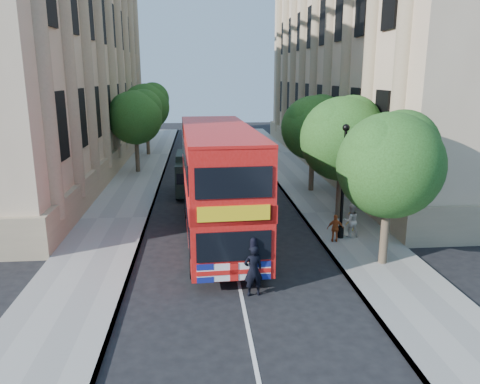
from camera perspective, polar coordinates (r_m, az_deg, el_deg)
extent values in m
plane|color=black|center=(15.58, 0.48, -13.98)|extent=(120.00, 120.00, 0.00)
cube|color=gray|center=(25.77, 11.11, -2.54)|extent=(3.50, 80.00, 0.12)
cube|color=gray|center=(25.15, -14.99, -3.18)|extent=(3.50, 80.00, 0.12)
cube|color=tan|center=(40.64, 17.45, 15.87)|extent=(12.00, 38.00, 18.00)
cube|color=tan|center=(39.71, -24.31, 15.34)|extent=(12.00, 38.00, 18.00)
cylinder|color=#473828|center=(19.08, 17.23, -4.57)|extent=(0.32, 0.32, 2.86)
sphere|color=#234517|center=(18.44, 17.82, 3.11)|extent=(4.00, 4.00, 4.00)
sphere|color=#234517|center=(18.94, 19.18, 5.28)|extent=(2.80, 2.80, 2.80)
sphere|color=#234517|center=(17.89, 16.83, 4.56)|extent=(2.60, 2.60, 2.60)
cylinder|color=#473828|center=(24.48, 12.02, 0.01)|extent=(0.32, 0.32, 2.99)
sphere|color=#234517|center=(23.98, 12.35, 6.33)|extent=(4.20, 4.20, 4.20)
sphere|color=#234517|center=(24.46, 13.51, 8.02)|extent=(2.94, 2.94, 2.94)
sphere|color=#234517|center=(23.48, 11.47, 7.55)|extent=(2.73, 2.73, 2.73)
cylinder|color=#473828|center=(30.13, 8.72, 2.71)|extent=(0.32, 0.32, 2.90)
sphere|color=#234517|center=(29.73, 8.91, 7.70)|extent=(4.00, 4.00, 4.00)
sphere|color=#234517|center=(30.20, 9.89, 9.02)|extent=(2.80, 2.80, 2.80)
sphere|color=#234517|center=(29.27, 8.13, 8.67)|extent=(2.60, 2.60, 2.60)
cylinder|color=#473828|center=(36.45, -12.43, 4.59)|extent=(0.32, 0.32, 2.99)
sphere|color=#234517|center=(36.11, -12.66, 8.85)|extent=(4.00, 4.00, 4.00)
sphere|color=#234517|center=(36.38, -11.68, 10.01)|extent=(2.80, 2.80, 2.80)
sphere|color=#234517|center=(35.84, -13.57, 9.63)|extent=(2.60, 2.60, 2.60)
cylinder|color=#473828|center=(44.29, -11.18, 6.42)|extent=(0.32, 0.32, 3.17)
sphere|color=#234517|center=(44.01, -11.36, 10.13)|extent=(4.20, 4.20, 4.20)
sphere|color=#234517|center=(44.31, -10.57, 11.13)|extent=(2.94, 2.94, 2.94)
sphere|color=#234517|center=(43.74, -12.10, 10.83)|extent=(2.73, 2.73, 2.73)
cylinder|color=black|center=(21.82, 12.13, -4.82)|extent=(0.30, 0.30, 0.50)
cylinder|color=black|center=(21.21, 12.45, 0.94)|extent=(0.14, 0.14, 5.00)
sphere|color=black|center=(20.79, 12.81, 7.66)|extent=(0.32, 0.32, 0.32)
cube|color=red|center=(20.61, -2.63, 1.35)|extent=(3.38, 11.03, 4.53)
cube|color=black|center=(20.85, -2.60, -1.35)|extent=(3.41, 10.34, 1.03)
cube|color=black|center=(20.38, -2.67, 4.57)|extent=(3.41, 10.34, 1.03)
cube|color=yellow|center=(15.32, -0.76, -2.61)|extent=(2.41, 0.19, 0.52)
cylinder|color=black|center=(17.54, -5.65, -8.64)|extent=(0.38, 1.16, 1.15)
cylinder|color=black|center=(17.80, 2.81, -8.23)|extent=(0.38, 1.16, 1.15)
cylinder|color=black|center=(24.59, -6.37, -1.92)|extent=(0.38, 1.16, 1.15)
cylinder|color=black|center=(24.78, -0.36, -1.71)|extent=(0.38, 1.16, 1.15)
cube|color=black|center=(28.09, -6.00, 1.50)|extent=(1.83, 1.65, 1.91)
cube|color=black|center=(27.29, -6.04, 1.61)|extent=(1.64, 0.11, 0.64)
cube|color=black|center=(30.01, -5.94, 2.67)|extent=(1.83, 2.92, 2.27)
cube|color=black|center=(29.72, -5.91, 0.40)|extent=(1.66, 4.37, 0.23)
cylinder|color=black|center=(28.24, -7.62, -0.29)|extent=(0.20, 0.73, 0.73)
cylinder|color=black|center=(28.20, -4.29, -0.22)|extent=(0.20, 0.73, 0.73)
cylinder|color=black|center=(31.15, -7.37, 1.08)|extent=(0.20, 0.73, 0.73)
cylinder|color=black|center=(31.12, -4.36, 1.15)|extent=(0.20, 0.73, 0.73)
imported|color=black|center=(16.03, 1.63, -9.54)|extent=(0.72, 0.54, 1.82)
imported|color=beige|center=(21.87, 13.35, -3.41)|extent=(0.80, 0.64, 1.55)
imported|color=#C65723|center=(21.14, 11.55, -4.36)|extent=(0.76, 0.39, 1.24)
imported|color=gold|center=(22.77, 13.44, -3.47)|extent=(0.72, 0.56, 0.97)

